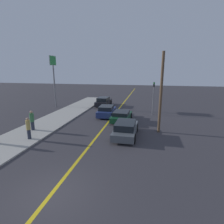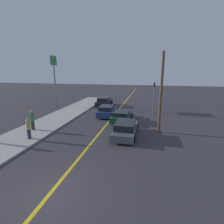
# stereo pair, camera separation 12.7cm
# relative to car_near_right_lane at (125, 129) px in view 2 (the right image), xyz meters

# --- Properties ---
(ground_plane) EXTENTS (120.00, 120.00, 0.00)m
(ground_plane) POSITION_rel_car_near_right_lane_xyz_m (-2.38, -8.04, -0.64)
(ground_plane) COLOR #38353A
(road_center_line) EXTENTS (0.20, 60.00, 0.01)m
(road_center_line) POSITION_rel_car_near_right_lane_xyz_m (-2.38, 9.96, -0.64)
(road_center_line) COLOR gold
(road_center_line) RESTS_ON ground_plane
(sidewalk_left) EXTENTS (3.91, 27.60, 0.10)m
(sidewalk_left) POSITION_rel_car_near_right_lane_xyz_m (-8.55, 5.76, -0.59)
(sidewalk_left) COLOR #ADA89E
(sidewalk_left) RESTS_ON ground_plane
(car_near_right_lane) EXTENTS (1.94, 4.38, 1.31)m
(car_near_right_lane) POSITION_rel_car_near_right_lane_xyz_m (0.00, 0.00, 0.00)
(car_near_right_lane) COLOR #4C5156
(car_near_right_lane) RESTS_ON ground_plane
(car_ahead_center) EXTENTS (2.09, 3.93, 1.16)m
(car_ahead_center) POSITION_rel_car_near_right_lane_xyz_m (-1.04, 4.40, -0.06)
(car_ahead_center) COLOR #144728
(car_ahead_center) RESTS_ON ground_plane
(car_far_distant) EXTENTS (2.04, 3.87, 1.32)m
(car_far_distant) POSITION_rel_car_near_right_lane_xyz_m (-3.17, 6.15, -0.00)
(car_far_distant) COLOR navy
(car_far_distant) RESTS_ON ground_plane
(car_parked_left_lot) EXTENTS (1.97, 4.20, 1.39)m
(car_parked_left_lot) POSITION_rel_car_near_right_lane_xyz_m (-5.13, 12.18, 0.03)
(car_parked_left_lot) COLOR black
(car_parked_left_lot) RESTS_ON ground_plane
(pedestrian_mid_group) EXTENTS (0.33, 0.33, 1.78)m
(pedestrian_mid_group) POSITION_rel_car_near_right_lane_xyz_m (-7.56, -2.49, 0.37)
(pedestrian_mid_group) COLOR #282D3D
(pedestrian_mid_group) RESTS_ON sidewalk_left
(pedestrian_far_standing) EXTENTS (0.38, 0.38, 1.84)m
(pedestrian_far_standing) POSITION_rel_car_near_right_lane_xyz_m (-8.66, -0.51, 0.39)
(pedestrian_far_standing) COLOR #282D3D
(pedestrian_far_standing) RESTS_ON sidewalk_left
(traffic_light) EXTENTS (0.18, 0.40, 4.11)m
(traffic_light) POSITION_rel_car_near_right_lane_xyz_m (2.39, 8.04, 1.88)
(traffic_light) COLOR slate
(traffic_light) RESTS_ON ground_plane
(roadside_sign) EXTENTS (0.20, 1.77, 7.60)m
(roadside_sign) POSITION_rel_car_near_right_lane_xyz_m (-12.18, 9.99, 4.93)
(roadside_sign) COLOR slate
(roadside_sign) RESTS_ON ground_plane
(utility_pole) EXTENTS (0.24, 0.24, 7.11)m
(utility_pole) POSITION_rel_car_near_right_lane_xyz_m (2.85, 1.59, 2.92)
(utility_pole) COLOR brown
(utility_pole) RESTS_ON ground_plane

